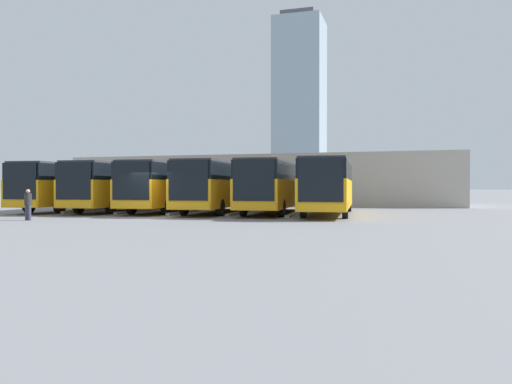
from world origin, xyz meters
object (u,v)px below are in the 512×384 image
(pedestrian, at_px, (28,204))
(bus_1, at_px, (274,185))
(bus_3, at_px, (172,185))
(bus_4, at_px, (123,185))
(bus_5, at_px, (78,185))
(bus_0, at_px, (329,185))
(bus_2, at_px, (220,185))

(pedestrian, bearing_deg, bus_1, -123.41)
(bus_3, distance_m, bus_4, 3.61)
(bus_3, bearing_deg, bus_5, -0.94)
(bus_0, distance_m, bus_5, 18.01)
(bus_5, bearing_deg, pedestrian, 108.91)
(bus_0, bearing_deg, bus_4, -5.54)
(bus_0, distance_m, pedestrian, 16.88)
(bus_2, relative_size, bus_4, 1.00)
(bus_1, relative_size, bus_2, 1.00)
(bus_5, bearing_deg, bus_3, 179.06)
(bus_1, relative_size, bus_4, 1.00)
(bus_3, bearing_deg, pedestrian, 69.01)
(bus_0, height_order, bus_5, same)
(bus_1, relative_size, bus_3, 1.00)
(bus_0, bearing_deg, bus_2, -7.02)
(bus_4, xyz_separation_m, pedestrian, (-0.64, 9.91, -0.97))
(bus_3, distance_m, pedestrian, 10.64)
(bus_1, height_order, bus_4, same)
(bus_1, xyz_separation_m, bus_2, (3.60, 0.25, 0.00))
(bus_1, xyz_separation_m, bus_3, (7.21, 0.08, 0.00))
(pedestrian, bearing_deg, bus_2, -111.93)
(bus_2, distance_m, bus_5, 10.81)
(bus_2, bearing_deg, bus_5, -3.13)
(bus_1, distance_m, bus_2, 3.61)
(bus_2, bearing_deg, bus_3, -7.53)
(bus_1, height_order, bus_2, same)
(bus_3, height_order, bus_5, same)
(bus_0, relative_size, bus_2, 1.00)
(bus_2, xyz_separation_m, bus_5, (10.81, 0.30, 0.00))
(bus_2, bearing_deg, bus_0, 172.98)
(bus_4, relative_size, bus_5, 1.00)
(bus_3, bearing_deg, bus_2, 172.47)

